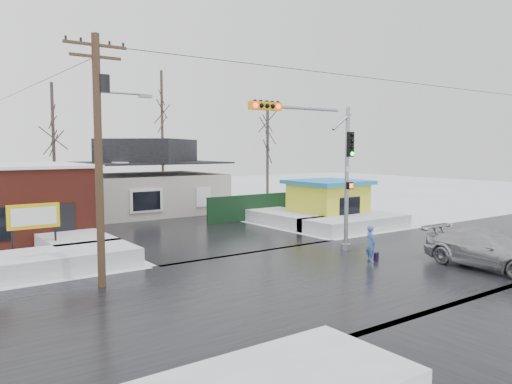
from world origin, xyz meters
TOP-DOWN VIEW (x-y plane):
  - ground at (0.00, 0.00)m, footprint 120.00×120.00m
  - road_ns at (0.00, 0.00)m, footprint 10.00×120.00m
  - road_ew at (0.00, 0.00)m, footprint 120.00×10.00m
  - snowbank_nw at (-9.00, 7.00)m, footprint 7.00×3.00m
  - snowbank_ne at (9.00, 7.00)m, footprint 7.00×3.00m
  - snowbank_nside_w at (-7.00, 12.00)m, footprint 3.00×8.00m
  - snowbank_nside_e at (7.00, 12.00)m, footprint 3.00×8.00m
  - traffic_signal at (2.43, 2.97)m, footprint 6.05×0.68m
  - utility_pole at (-7.93, 3.50)m, footprint 3.15×0.44m
  - marquee_sign at (-9.00, 9.49)m, footprint 2.20×0.21m
  - house at (2.00, 22.00)m, footprint 10.40×8.40m
  - kiosk at (9.50, 9.99)m, footprint 4.60×4.60m
  - fence at (6.50, 14.00)m, footprint 8.00×0.12m
  - tree_far_left at (-4.00, 26.00)m, footprint 3.00×3.00m
  - tree_far_mid at (6.00, 28.00)m, footprint 3.00×3.00m
  - tree_far_right at (12.00, 20.00)m, footprint 3.00×3.00m
  - pedestrian at (2.97, 0.51)m, footprint 0.57×0.69m
  - car at (6.03, -3.18)m, footprint 2.27×5.43m
  - shopping_bag at (3.35, 0.50)m, footprint 0.30×0.18m

SIDE VIEW (x-z plane):
  - ground at x=0.00m, z-range 0.00..0.00m
  - road_ns at x=0.00m, z-range 0.00..0.02m
  - road_ew at x=0.00m, z-range 0.00..0.02m
  - shopping_bag at x=3.35m, z-range 0.00..0.35m
  - snowbank_nw at x=-9.00m, z-range 0.00..0.80m
  - snowbank_ne at x=9.00m, z-range 0.00..0.80m
  - snowbank_nside_w at x=-7.00m, z-range 0.00..0.80m
  - snowbank_nside_e at x=7.00m, z-range 0.00..0.80m
  - car at x=6.03m, z-range 0.00..1.57m
  - pedestrian at x=2.97m, z-range 0.00..1.61m
  - fence at x=6.50m, z-range 0.00..1.80m
  - kiosk at x=9.50m, z-range 0.03..2.90m
  - marquee_sign at x=-9.00m, z-range 0.65..3.20m
  - house at x=2.00m, z-range -0.26..5.50m
  - traffic_signal at x=2.43m, z-range 1.04..8.04m
  - utility_pole at x=-7.93m, z-range 0.61..9.61m
  - tree_far_right at x=12.00m, z-range 2.66..11.66m
  - tree_far_left at x=-4.00m, z-range 2.95..12.95m
  - tree_far_mid at x=6.00m, z-range 3.54..15.54m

